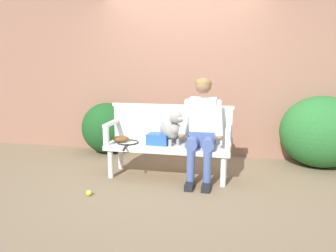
{
  "coord_description": "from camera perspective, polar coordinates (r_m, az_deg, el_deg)",
  "views": [
    {
      "loc": [
        0.87,
        -4.05,
        1.51
      ],
      "look_at": [
        0.0,
        0.0,
        0.69
      ],
      "focal_mm": 35.03,
      "sensor_mm": 36.0,
      "label": 1
    }
  ],
  "objects": [
    {
      "name": "ground_plane",
      "position": [
        4.41,
        0.0,
        -8.77
      ],
      "size": [
        40.0,
        40.0,
        0.0
      ],
      "primitive_type": "plane",
      "color": "#7A664C"
    },
    {
      "name": "brick_garden_fence",
      "position": [
        5.42,
        2.9,
        9.62
      ],
      "size": [
        8.0,
        0.3,
        2.71
      ],
      "primitive_type": "cube",
      "color": "#936651",
      "rests_on": "ground"
    },
    {
      "name": "hedge_bush_mid_left",
      "position": [
        5.17,
        25.16,
        -0.92
      ],
      "size": [
        1.16,
        0.96,
        1.03
      ],
      "primitive_type": "ellipsoid",
      "color": "#286B2D",
      "rests_on": "ground"
    },
    {
      "name": "hedge_bush_mid_right",
      "position": [
        5.54,
        -10.58,
        -0.33
      ],
      "size": [
        0.83,
        0.78,
        0.83
      ],
      "primitive_type": "ellipsoid",
      "color": "#194C1E",
      "rests_on": "ground"
    },
    {
      "name": "garden_bench",
      "position": [
        4.3,
        0.0,
        -4.04
      ],
      "size": [
        1.62,
        0.5,
        0.44
      ],
      "color": "white",
      "rests_on": "ground"
    },
    {
      "name": "bench_backrest",
      "position": [
        4.44,
        0.59,
        0.6
      ],
      "size": [
        1.66,
        0.06,
        0.5
      ],
      "color": "white",
      "rests_on": "garden_bench"
    },
    {
      "name": "bench_armrest_left_end",
      "position": [
        4.38,
        -10.15,
        -0.43
      ],
      "size": [
        0.06,
        0.5,
        0.28
      ],
      "color": "white",
      "rests_on": "garden_bench"
    },
    {
      "name": "bench_armrest_right_end",
      "position": [
        4.06,
        10.42,
        -1.36
      ],
      "size": [
        0.06,
        0.5,
        0.28
      ],
      "color": "white",
      "rests_on": "garden_bench"
    },
    {
      "name": "person_seated",
      "position": [
        4.14,
        5.93,
        0.05
      ],
      "size": [
        0.56,
        0.65,
        1.31
      ],
      "color": "black",
      "rests_on": "ground"
    },
    {
      "name": "dog_on_bench",
      "position": [
        4.24,
        0.63,
        -0.21
      ],
      "size": [
        0.41,
        0.41,
        0.46
      ],
      "color": "gray",
      "rests_on": "garden_bench"
    },
    {
      "name": "tennis_racket",
      "position": [
        4.37,
        -7.02,
        -2.93
      ],
      "size": [
        0.34,
        0.58,
        0.03
      ],
      "color": "black",
      "rests_on": "garden_bench"
    },
    {
      "name": "baseball_glove",
      "position": [
        4.45,
        -8.15,
        -2.24
      ],
      "size": [
        0.25,
        0.22,
        0.09
      ],
      "primitive_type": "ellipsoid",
      "rotation": [
        0.0,
        0.0,
        0.24
      ],
      "color": "brown",
      "rests_on": "garden_bench"
    },
    {
      "name": "sports_bag",
      "position": [
        4.3,
        -1.69,
        -2.27
      ],
      "size": [
        0.3,
        0.22,
        0.14
      ],
      "primitive_type": "cube",
      "rotation": [
        0.0,
        0.0,
        -0.09
      ],
      "color": "#2856A3",
      "rests_on": "garden_bench"
    },
    {
      "name": "tennis_ball",
      "position": [
        3.92,
        -13.6,
        -11.26
      ],
      "size": [
        0.07,
        0.07,
        0.07
      ],
      "primitive_type": "sphere",
      "color": "#CCDB33",
      "rests_on": "ground"
    }
  ]
}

